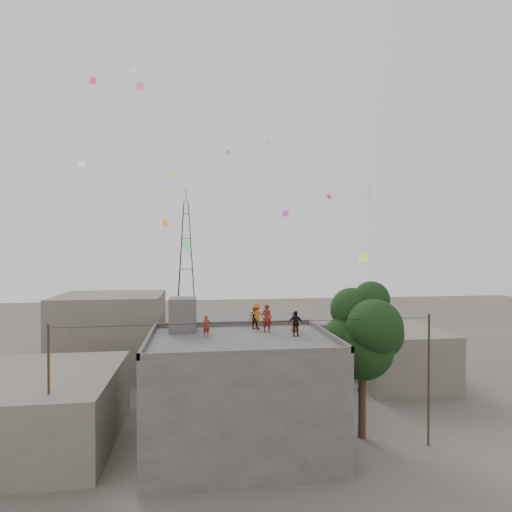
{
  "coord_description": "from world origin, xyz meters",
  "views": [
    {
      "loc": [
        -2.31,
        -23.28,
        11.02
      ],
      "look_at": [
        1.3,
        3.21,
        10.59
      ],
      "focal_mm": 30.0,
      "sensor_mm": 36.0,
      "label": 1
    }
  ],
  "objects": [
    {
      "name": "person_orange_adult",
      "position": [
        1.27,
        2.78,
        6.89
      ],
      "size": [
        1.04,
        0.63,
        1.58
      ],
      "primitive_type": "imported",
      "rotation": [
        0.0,
        0.0,
        -3.1
      ],
      "color": "#C96016",
      "rests_on": "main_building"
    },
    {
      "name": "neighbor_northwest",
      "position": [
        -10.0,
        16.0,
        3.5
      ],
      "size": [
        9.0,
        8.0,
        7.0
      ],
      "primitive_type": "cube",
      "color": "#655B50",
      "rests_on": "ground"
    },
    {
      "name": "neighbor_west",
      "position": [
        -11.0,
        2.0,
        2.0
      ],
      "size": [
        8.0,
        10.0,
        4.0
      ],
      "primitive_type": "cube",
      "color": "#655B50",
      "rests_on": "ground"
    },
    {
      "name": "neighbor_north",
      "position": [
        2.0,
        14.0,
        2.5
      ],
      "size": [
        12.0,
        9.0,
        5.0
      ],
      "primitive_type": "cube",
      "color": "#484644",
      "rests_on": "ground"
    },
    {
      "name": "stair_head_box",
      "position": [
        -3.2,
        2.6,
        7.1
      ],
      "size": [
        1.6,
        1.8,
        2.0
      ],
      "primitive_type": "cube",
      "color": "#484644",
      "rests_on": "main_building"
    },
    {
      "name": "person_orange_child",
      "position": [
        3.41,
        1.51,
        6.72
      ],
      "size": [
        0.72,
        0.64,
        1.24
      ],
      "primitive_type": "imported",
      "rotation": [
        0.0,
        0.0,
        -0.51
      ],
      "color": "#B73C14",
      "rests_on": "main_building"
    },
    {
      "name": "kites",
      "position": [
        -0.15,
        6.75,
        15.77
      ],
      "size": [
        21.89,
        12.86,
        11.92
      ],
      "color": "orange",
      "rests_on": "ground"
    },
    {
      "name": "neighbor_east",
      "position": [
        14.0,
        10.0,
        2.2
      ],
      "size": [
        7.0,
        8.0,
        4.4
      ],
      "primitive_type": "cube",
      "color": "#655B50",
      "rests_on": "ground"
    },
    {
      "name": "tree",
      "position": [
        7.37,
        0.6,
        6.1
      ],
      "size": [
        4.9,
        4.6,
        9.1
      ],
      "color": "black",
      "rests_on": "ground"
    },
    {
      "name": "person_red_child",
      "position": [
        -1.84,
        0.85,
        6.69
      ],
      "size": [
        0.51,
        0.43,
        1.18
      ],
      "primitive_type": "imported",
      "rotation": [
        0.0,
        0.0,
        0.4
      ],
      "color": "maroon",
      "rests_on": "main_building"
    },
    {
      "name": "main_building",
      "position": [
        0.0,
        0.0,
        3.05
      ],
      "size": [
        10.0,
        8.0,
        6.1
      ],
      "color": "#484644",
      "rests_on": "ground"
    },
    {
      "name": "utility_line",
      "position": [
        0.5,
        -1.25,
        3.83
      ],
      "size": [
        20.12,
        0.62,
        7.4
      ],
      "color": "black",
      "rests_on": "ground"
    },
    {
      "name": "person_dark_child",
      "position": [
        1.18,
        2.87,
        6.8
      ],
      "size": [
        0.86,
        0.82,
        1.41
      ],
      "primitive_type": "imported",
      "rotation": [
        0.0,
        0.0,
        2.57
      ],
      "color": "black",
      "rests_on": "main_building"
    },
    {
      "name": "person_red_adult",
      "position": [
        1.74,
        1.7,
        6.92
      ],
      "size": [
        0.71,
        0.62,
        1.65
      ],
      "primitive_type": "imported",
      "rotation": [
        0.0,
        0.0,
        2.68
      ],
      "color": "maroon",
      "rests_on": "main_building"
    },
    {
      "name": "person_dark_adult",
      "position": [
        3.16,
        0.26,
        6.82
      ],
      "size": [
        0.86,
        0.41,
        1.43
      ],
      "primitive_type": "imported",
      "rotation": [
        0.0,
        0.0,
        -0.08
      ],
      "color": "black",
      "rests_on": "main_building"
    },
    {
      "name": "parapet",
      "position": [
        0.0,
        0.0,
        6.25
      ],
      "size": [
        10.0,
        8.0,
        0.3
      ],
      "color": "#484644",
      "rests_on": "main_building"
    },
    {
      "name": "transmission_tower",
      "position": [
        -4.0,
        40.0,
        9.07
      ],
      "size": [
        2.97,
        2.97,
        20.01
      ],
      "color": "black",
      "rests_on": "ground"
    },
    {
      "name": "ground",
      "position": [
        0.0,
        0.0,
        0.0
      ],
      "size": [
        140.0,
        140.0,
        0.0
      ],
      "primitive_type": "plane",
      "color": "#4F4841",
      "rests_on": "ground"
    }
  ]
}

